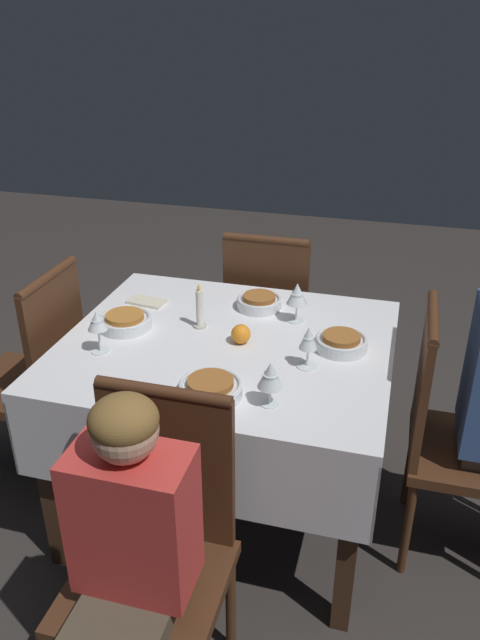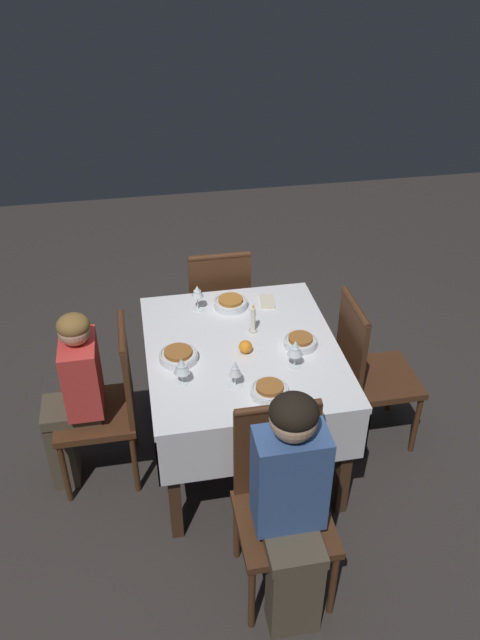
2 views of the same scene
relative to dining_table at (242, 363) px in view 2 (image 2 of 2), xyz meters
The scene contains 19 objects.
ground_plane 0.66m from the dining_table, ahead, with size 8.00×8.00×0.00m, color #332D2B.
dining_table is the anchor object (origin of this frame).
chair_west 0.82m from the dining_table, behind, with size 0.42×0.42×0.96m.
chair_north 0.74m from the dining_table, 90.52° to the left, with size 0.42×0.42×0.96m.
chair_south 0.74m from the dining_table, 89.92° to the right, with size 0.42×0.42×0.96m.
chair_east 0.82m from the dining_table, ahead, with size 0.42×0.42×0.96m.
person_adult_denim 0.97m from the dining_table, behind, with size 0.34×0.30×1.19m.
person_child_red 0.90m from the dining_table, 90.42° to the left, with size 0.30×0.33×1.07m.
bowl_west 0.43m from the dining_table, behind, with size 0.18×0.18×0.06m.
wine_glass_west 0.38m from the dining_table, 163.35° to the left, with size 0.07×0.07×0.15m.
bowl_north 0.37m from the dining_table, 98.16° to the left, with size 0.20×0.20×0.06m.
wine_glass_north 0.47m from the dining_table, 124.75° to the left, with size 0.08×0.08×0.15m.
bowl_south 0.34m from the dining_table, 98.54° to the right, with size 0.18×0.18×0.06m.
wine_glass_south 0.38m from the dining_table, 132.54° to the right, with size 0.08×0.08×0.16m.
bowl_east 0.42m from the dining_table, ahead, with size 0.20×0.20×0.06m.
wine_glass_east 0.50m from the dining_table, 24.35° to the left, with size 0.07×0.07×0.16m.
candle_centerpiece 0.23m from the dining_table, 33.27° to the right, with size 0.05×0.05×0.18m.
orange_fruit 0.15m from the dining_table, behind, with size 0.07×0.07×0.07m, color orange.
napkin_red_folded 0.48m from the dining_table, 29.32° to the right, with size 0.16×0.10×0.01m.
Camera 2 is at (-2.61, 0.50, 2.73)m, focal length 35.00 mm.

